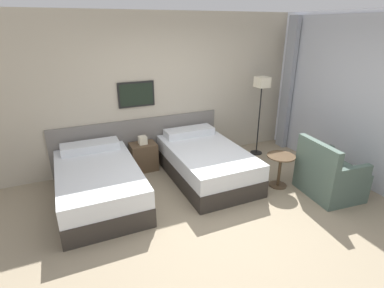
{
  "coord_description": "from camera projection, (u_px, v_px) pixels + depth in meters",
  "views": [
    {
      "loc": [
        -1.79,
        -2.94,
        2.48
      ],
      "look_at": [
        0.02,
        1.13,
        0.69
      ],
      "focal_mm": 28.0,
      "sensor_mm": 36.0,
      "label": 1
    }
  ],
  "objects": [
    {
      "name": "bed_near_window",
      "position": [
        206.0,
        162.0,
        5.12
      ],
      "size": [
        1.15,
        1.92,
        0.67
      ],
      "color": "#332D28",
      "rests_on": "ground_plane"
    },
    {
      "name": "armchair",
      "position": [
        329.0,
        177.0,
        4.6
      ],
      "size": [
        0.8,
        0.91,
        0.9
      ],
      "rotation": [
        0.0,
        0.0,
        1.47
      ],
      "color": "#4C6056",
      "rests_on": "ground_plane"
    },
    {
      "name": "floor_lamp",
      "position": [
        261.0,
        91.0,
        5.71
      ],
      "size": [
        0.24,
        0.24,
        1.56
      ],
      "color": "black",
      "rests_on": "ground_plane"
    },
    {
      "name": "ground_plane",
      "position": [
        224.0,
        219.0,
        4.09
      ],
      "size": [
        16.0,
        16.0,
        0.0
      ],
      "primitive_type": "plane",
      "color": "gray"
    },
    {
      "name": "wall_window",
      "position": [
        378.0,
        105.0,
        4.53
      ],
      "size": [
        0.21,
        4.68,
        2.7
      ],
      "color": "white",
      "rests_on": "ground_plane"
    },
    {
      "name": "wall_headboard",
      "position": [
        165.0,
        94.0,
        5.47
      ],
      "size": [
        10.0,
        0.1,
        2.7
      ],
      "color": "#B7AD99",
      "rests_on": "ground_plane"
    },
    {
      "name": "nightstand",
      "position": [
        144.0,
        156.0,
        5.41
      ],
      "size": [
        0.46,
        0.35,
        0.64
      ],
      "color": "brown",
      "rests_on": "ground_plane"
    },
    {
      "name": "bed_near_door",
      "position": [
        99.0,
        183.0,
        4.45
      ],
      "size": [
        1.15,
        1.92,
        0.67
      ],
      "color": "#332D28",
      "rests_on": "ground_plane"
    },
    {
      "name": "side_table",
      "position": [
        280.0,
        165.0,
        4.81
      ],
      "size": [
        0.44,
        0.44,
        0.54
      ],
      "color": "brown",
      "rests_on": "ground_plane"
    }
  ]
}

